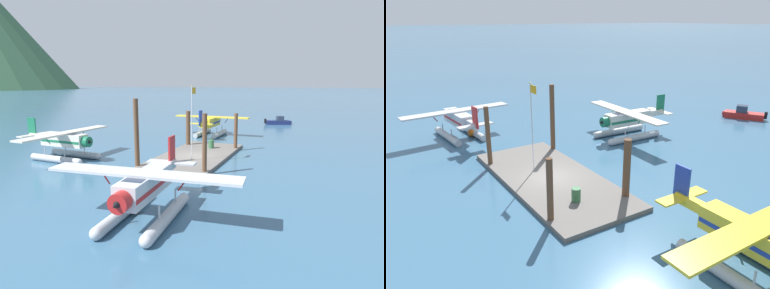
% 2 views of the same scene
% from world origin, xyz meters
% --- Properties ---
extents(ground_plane, '(1200.00, 1200.00, 0.00)m').
position_xyz_m(ground_plane, '(0.00, 0.00, 0.00)').
color(ground_plane, '#38607F').
extents(dock_platform, '(14.52, 6.27, 0.30)m').
position_xyz_m(dock_platform, '(0.00, 0.00, 0.15)').
color(dock_platform, '#66605B').
rests_on(dock_platform, ground).
extents(piling_near_left, '(0.37, 0.37, 4.89)m').
position_xyz_m(piling_near_left, '(-4.84, -2.81, 2.45)').
color(piling_near_left, brown).
rests_on(piling_near_left, ground).
extents(piling_near_right, '(0.38, 0.38, 4.04)m').
position_xyz_m(piling_near_right, '(5.13, -2.82, 2.02)').
color(piling_near_right, brown).
rests_on(piling_near_right, ground).
extents(piling_far_left, '(0.41, 0.41, 5.94)m').
position_xyz_m(piling_far_left, '(-5.25, 3.07, 2.97)').
color(piling_far_left, brown).
rests_on(piling_far_left, ground).
extents(piling_far_right, '(0.49, 0.49, 4.12)m').
position_xyz_m(piling_far_right, '(5.13, 2.70, 2.06)').
color(piling_far_right, brown).
rests_on(piling_far_right, ground).
extents(flagpole, '(0.95, 0.10, 6.67)m').
position_xyz_m(flagpole, '(-1.66, -0.51, 4.41)').
color(flagpole, silver).
rests_on(flagpole, dock_platform).
extents(fuel_drum, '(0.62, 0.62, 0.88)m').
position_xyz_m(fuel_drum, '(4.07, -0.43, 0.74)').
color(fuel_drum, '#33663D').
rests_on(fuel_drum, dock_platform).
extents(mooring_buoy, '(0.79, 0.79, 0.79)m').
position_xyz_m(mooring_buoy, '(-13.38, -1.66, 0.39)').
color(mooring_buoy, orange).
rests_on(mooring_buoy, ground).
extents(seaplane_silver_port_aft, '(7.96, 10.49, 3.84)m').
position_xyz_m(seaplane_silver_port_aft, '(-13.85, -2.68, 1.58)').
color(seaplane_silver_port_aft, '#B7BABF').
rests_on(seaplane_silver_port_aft, ground).
extents(seaplane_cream_bow_left, '(10.44, 7.98, 3.84)m').
position_xyz_m(seaplane_cream_bow_left, '(-4.90, 11.17, 1.58)').
color(seaplane_cream_bow_left, '#B7BABF').
rests_on(seaplane_cream_bow_left, ground).
extents(seaplane_yellow_stbd_fwd, '(7.98, 10.41, 3.84)m').
position_xyz_m(seaplane_yellow_stbd_fwd, '(13.68, 2.79, 1.58)').
color(seaplane_yellow_stbd_fwd, '#B7BABF').
rests_on(seaplane_yellow_stbd_fwd, ground).
extents(boat_red_open_north, '(4.36, 3.48, 1.50)m').
position_xyz_m(boat_red_open_north, '(-3.17, 27.35, 0.49)').
color(boat_red_open_north, '#B2231E').
rests_on(boat_red_open_north, ground).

